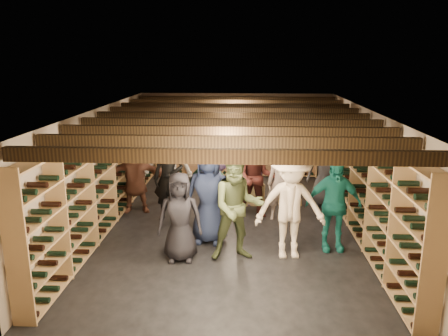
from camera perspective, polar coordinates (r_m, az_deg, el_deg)
ground at (r=9.31m, az=0.91°, el=-7.25°), size 8.00×8.00×0.00m
walls at (r=8.93m, az=0.94°, el=-0.08°), size 5.52×8.02×2.40m
ceiling at (r=8.71m, az=0.97°, el=7.58°), size 5.50×8.00×0.01m
ceiling_joists at (r=8.73m, az=0.97°, el=6.67°), size 5.40×7.12×0.18m
wine_rack_left at (r=9.41m, az=-14.91°, el=-0.62°), size 0.32×7.50×2.15m
wine_rack_right at (r=9.24m, az=17.07°, el=-1.03°), size 0.32×7.50×2.15m
wine_rack_back at (r=12.70m, az=1.54°, el=3.70°), size 4.70×0.30×2.15m
crate_stack_left at (r=10.44m, az=3.74°, el=-3.35°), size 0.58×0.48×0.51m
crate_stack_right at (r=10.44m, az=3.54°, el=-3.35°), size 0.56×0.43×0.51m
crate_loose at (r=10.55m, az=8.53°, el=-4.28°), size 0.56×0.43×0.17m
person_0 at (r=7.50m, az=-5.81°, el=-6.39°), size 0.80×0.56×1.56m
person_1 at (r=9.30m, az=-7.24°, el=-1.41°), size 0.73×0.54×1.83m
person_2 at (r=7.46m, az=1.78°, el=-5.12°), size 1.03×0.87×1.89m
person_3 at (r=7.61m, az=8.67°, el=-4.88°), size 1.27×0.79×1.89m
person_4 at (r=8.08m, az=14.10°, el=-4.64°), size 1.03×0.47×1.72m
person_5 at (r=9.97m, az=-11.57°, el=-1.06°), size 1.57×0.64×1.65m
person_6 at (r=8.15m, az=-1.98°, el=-3.56°), size 0.97×0.70×1.84m
person_7 at (r=9.37m, az=7.40°, el=-2.08°), size 0.62×0.44×1.59m
person_8 at (r=9.47m, az=4.17°, el=-1.27°), size 0.92×0.74×1.76m
person_9 at (r=10.41m, az=-7.38°, el=0.47°), size 1.27×0.79×1.89m
person_10 at (r=9.01m, az=-2.12°, el=-2.63°), size 1.00×0.60×1.59m
person_11 at (r=10.29m, az=2.17°, el=-0.58°), size 1.51×0.83×1.55m
person_12 at (r=10.41m, az=13.26°, el=-0.04°), size 0.99×0.75×1.81m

